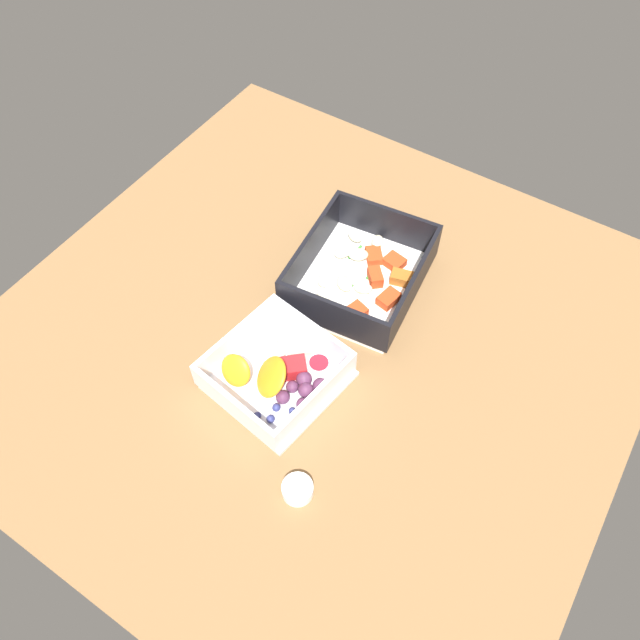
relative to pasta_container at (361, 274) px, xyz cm
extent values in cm
cube|color=brown|center=(10.70, -0.53, -2.96)|extent=(80.00, 80.00, 2.00)
cube|color=white|center=(0.15, -0.09, -1.66)|extent=(20.61, 18.03, 0.60)
cube|color=black|center=(-8.92, -1.16, 1.53)|extent=(2.47, 15.88, 5.79)
cube|color=black|center=(9.22, 0.99, 1.53)|extent=(2.47, 15.88, 5.79)
cube|color=black|center=(-0.75, 7.52, 1.53)|extent=(17.61, 2.68, 5.79)
cube|color=black|center=(1.06, -7.69, 1.53)|extent=(17.61, 2.68, 5.79)
ellipsoid|color=beige|center=(5.39, -2.75, -0.52)|extent=(2.59, 2.91, 1.20)
ellipsoid|color=beige|center=(-2.40, -4.45, -0.40)|extent=(3.31, 2.93, 1.38)
ellipsoid|color=beige|center=(1.66, 1.29, -0.47)|extent=(2.39, 2.93, 1.28)
ellipsoid|color=beige|center=(2.45, -1.24, -0.39)|extent=(3.06, 3.38, 1.39)
ellipsoid|color=beige|center=(3.52, -4.05, -0.62)|extent=(2.56, 2.53, 1.06)
ellipsoid|color=beige|center=(7.63, 0.68, -0.63)|extent=(2.16, 1.57, 1.04)
ellipsoid|color=beige|center=(-6.01, -4.53, -0.50)|extent=(2.44, 2.90, 1.24)
ellipsoid|color=beige|center=(-6.82, -1.29, -0.52)|extent=(2.86, 2.43, 1.21)
ellipsoid|color=beige|center=(-3.08, -2.33, -0.35)|extent=(3.10, 3.49, 1.45)
cube|color=red|center=(-4.50, -0.19, -0.81)|extent=(3.65, 3.55, 1.10)
cube|color=red|center=(5.67, 2.43, -0.67)|extent=(3.40, 3.04, 1.39)
cube|color=red|center=(-4.95, 2.51, -0.74)|extent=(2.81, 3.14, 1.24)
cube|color=#AD5B1E|center=(-2.81, 4.88, -0.57)|extent=(2.72, 3.51, 1.58)
cube|color=red|center=(1.25, 5.02, -0.67)|extent=(3.32, 2.61, 1.38)
cube|color=red|center=(-0.93, 1.72, -0.49)|extent=(3.22, 3.16, 1.75)
cube|color=#387A33|center=(-2.71, -3.44, -1.26)|extent=(0.60, 0.40, 0.20)
cube|color=#387A33|center=(-3.00, -2.95, -1.26)|extent=(0.60, 0.40, 0.20)
cube|color=#387A33|center=(0.92, -2.05, -1.26)|extent=(0.60, 0.40, 0.20)
cube|color=#387A33|center=(-5.17, -3.17, -1.26)|extent=(0.60, 0.40, 0.20)
cube|color=#387A33|center=(-0.88, 0.61, -1.26)|extent=(0.60, 0.40, 0.20)
cube|color=#387A33|center=(1.70, -0.60, -1.26)|extent=(0.60, 0.40, 0.20)
cube|color=white|center=(19.12, -1.03, -1.66)|extent=(16.47, 15.86, 0.60)
cube|color=white|center=(12.19, -0.01, 0.65)|extent=(2.61, 13.82, 4.03)
cube|color=white|center=(26.05, -2.05, 0.65)|extent=(2.61, 13.82, 4.03)
cube|color=white|center=(20.09, 5.54, 0.65)|extent=(13.35, 2.54, 4.03)
cube|color=white|center=(18.16, -7.60, 0.65)|extent=(13.35, 2.54, 4.03)
ellipsoid|color=orange|center=(22.04, -4.79, 0.87)|extent=(3.66, 4.32, 4.26)
ellipsoid|color=orange|center=(20.53, -0.84, 1.11)|extent=(6.91, 6.90, 4.75)
cube|color=#F4EACC|center=(14.65, -0.15, -0.44)|extent=(3.74, 3.82, 1.84)
cube|color=#F4EACC|center=(17.36, -2.77, -0.56)|extent=(3.29, 2.96, 1.62)
cube|color=#F4EACC|center=(15.16, -4.69, -0.58)|extent=(2.12, 2.72, 1.56)
cube|color=red|center=(17.38, 0.36, -0.35)|extent=(4.14, 4.20, 2.02)
sphere|color=#562D4C|center=(19.11, 3.47, -0.40)|extent=(1.93, 1.93, 1.93)
sphere|color=#562D4C|center=(20.82, 4.11, -0.60)|extent=(1.52, 1.52, 1.52)
sphere|color=#562D4C|center=(17.66, 4.66, -0.38)|extent=(1.97, 1.97, 1.97)
sphere|color=#562D4C|center=(21.39, 1.66, -0.49)|extent=(1.75, 1.75, 1.75)
sphere|color=#562D4C|center=(19.54, 1.77, -0.57)|extent=(1.59, 1.59, 1.59)
sphere|color=#562D4C|center=(17.95, 2.46, -0.37)|extent=(1.99, 1.99, 1.99)
cone|color=red|center=(15.44, 3.01, -0.39)|extent=(2.44, 2.44, 1.95)
sphere|color=navy|center=(24.89, 0.36, -0.90)|extent=(0.93, 0.93, 0.93)
sphere|color=navy|center=(24.42, 1.97, -0.84)|extent=(1.04, 1.04, 1.04)
sphere|color=navy|center=(22.81, 1.67, -0.84)|extent=(1.04, 1.04, 1.04)
sphere|color=navy|center=(22.12, 3.51, -0.91)|extent=(0.90, 0.90, 0.90)
cylinder|color=white|center=(29.75, 9.41, -1.17)|extent=(3.56, 3.56, 1.58)
camera|label=1|loc=(49.84, 25.32, 67.34)|focal=35.65mm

